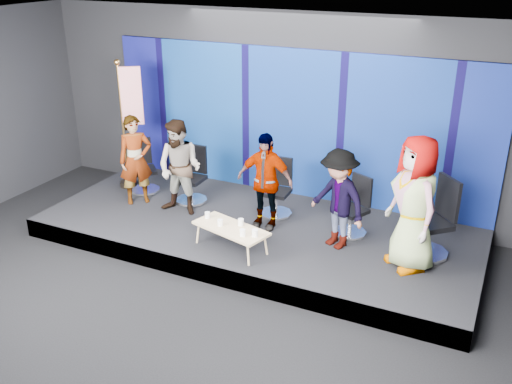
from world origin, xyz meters
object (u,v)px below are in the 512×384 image
(chair_b, at_px, (192,184))
(mug_d, at_px, (243,233))
(mug_a, at_px, (207,215))
(flag_stand, at_px, (129,122))
(panelist_d, at_px, (338,199))
(chair_c, at_px, (277,196))
(coffee_table, at_px, (231,229))
(chair_e, at_px, (431,230))
(mug_e, at_px, (255,233))
(chair_a, at_px, (144,175))
(panelist_b, at_px, (180,168))
(panelist_e, at_px, (414,204))
(mug_b, at_px, (220,223))
(panelist_c, at_px, (265,181))
(chair_d, at_px, (353,216))
(mug_c, at_px, (241,222))
(panelist_a, at_px, (136,160))

(chair_b, xyz_separation_m, mug_d, (1.71, -1.44, 0.08))
(mug_a, height_order, flag_stand, flag_stand)
(panelist_d, distance_m, flag_stand, 4.22)
(chair_c, bearing_deg, flag_stand, 177.16)
(mug_a, bearing_deg, chair_b, 130.32)
(coffee_table, bearing_deg, chair_e, 22.19)
(mug_a, height_order, mug_e, mug_e)
(chair_a, height_order, panelist_b, panelist_b)
(panelist_e, xyz_separation_m, coffee_table, (-2.47, -0.63, -0.63))
(chair_a, relative_size, mug_a, 10.34)
(chair_c, xyz_separation_m, mug_d, (0.15, -1.58, 0.09))
(chair_c, height_order, mug_b, chair_c)
(chair_c, height_order, panelist_c, panelist_c)
(chair_b, bearing_deg, chair_d, -1.89)
(flag_stand, bearing_deg, panelist_d, -40.28)
(mug_c, height_order, mug_e, mug_e)
(panelist_a, xyz_separation_m, panelist_c, (2.40, 0.08, 0.00))
(mug_a, bearing_deg, chair_e, 17.02)
(panelist_a, xyz_separation_m, mug_e, (2.72, -0.93, -0.37))
(panelist_b, bearing_deg, chair_a, 154.32)
(panelist_a, relative_size, chair_b, 1.57)
(mug_c, bearing_deg, mug_a, 179.42)
(mug_e, bearing_deg, chair_b, 143.77)
(panelist_b, relative_size, panelist_c, 1.03)
(panelist_b, relative_size, coffee_table, 1.29)
(chair_d, xyz_separation_m, mug_c, (-1.37, -1.13, 0.10))
(panelist_b, xyz_separation_m, coffee_table, (1.35, -0.77, -0.48))
(panelist_d, bearing_deg, mug_d, -112.87)
(panelist_b, xyz_separation_m, mug_c, (1.45, -0.65, -0.40))
(chair_d, xyz_separation_m, chair_e, (1.21, -0.16, 0.08))
(chair_a, distance_m, mug_e, 3.24)
(panelist_a, height_order, chair_c, panelist_a)
(chair_b, relative_size, panelist_c, 0.64)
(chair_d, relative_size, mug_d, 9.52)
(chair_a, bearing_deg, chair_b, -46.18)
(chair_a, relative_size, panelist_b, 0.60)
(panelist_b, xyz_separation_m, mug_a, (0.88, -0.65, -0.40))
(mug_a, height_order, mug_c, mug_c)
(chair_b, relative_size, panelist_e, 0.52)
(chair_e, distance_m, mug_e, 2.54)
(chair_b, xyz_separation_m, chair_e, (4.12, -0.18, 0.06))
(mug_c, distance_m, mug_d, 0.34)
(mug_b, bearing_deg, panelist_c, 72.33)
(chair_b, distance_m, flag_stand, 1.64)
(mug_e, bearing_deg, mug_d, -159.52)
(panelist_b, distance_m, mug_d, 1.92)
(panelist_b, bearing_deg, mug_e, -27.85)
(chair_a, bearing_deg, panelist_b, -69.63)
(mug_a, distance_m, flag_stand, 2.76)
(chair_b, bearing_deg, mug_a, -51.30)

